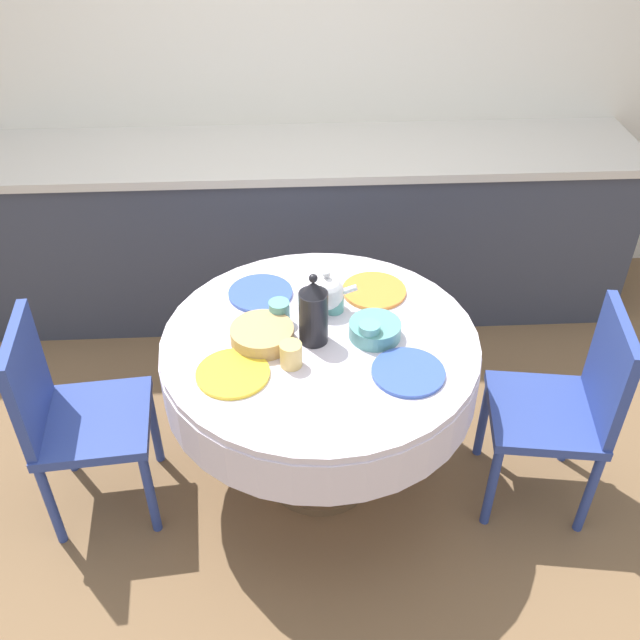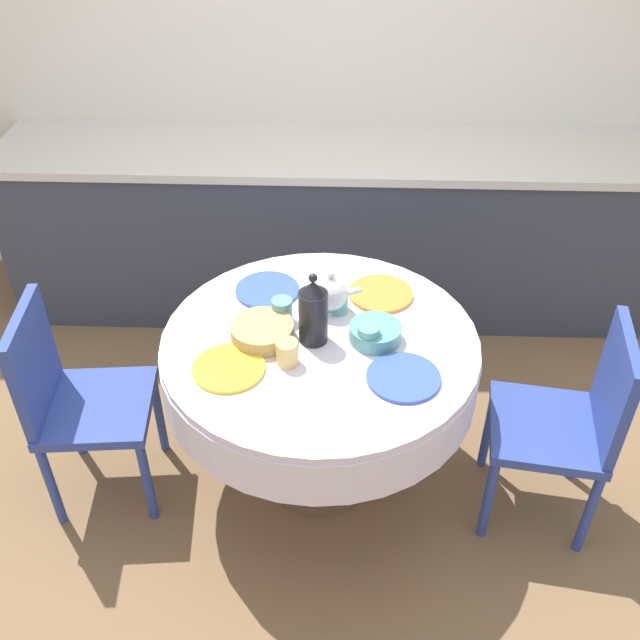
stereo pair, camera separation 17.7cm
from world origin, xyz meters
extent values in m
plane|color=brown|center=(0.00, 0.00, 0.00)|extent=(12.00, 12.00, 0.00)
cube|color=silver|center=(0.00, 1.58, 1.30)|extent=(7.00, 0.05, 2.60)
cube|color=#383D4C|center=(0.00, 1.24, 0.42)|extent=(3.20, 0.60, 0.84)
cube|color=beige|center=(0.00, 1.24, 0.86)|extent=(3.24, 0.64, 0.04)
cylinder|color=brown|center=(0.00, 0.00, 0.02)|extent=(0.44, 0.44, 0.04)
cylinder|color=brown|center=(0.00, 0.00, 0.28)|extent=(0.11, 0.11, 0.47)
cylinder|color=silver|center=(0.00, 0.00, 0.60)|extent=(1.14, 1.14, 0.18)
cylinder|color=silver|center=(0.00, 0.00, 0.71)|extent=(1.13, 1.13, 0.03)
cube|color=#2D428E|center=(0.82, -0.12, 0.43)|extent=(0.45, 0.45, 0.04)
cube|color=#2D428E|center=(1.00, -0.15, 0.66)|extent=(0.09, 0.38, 0.42)
cylinder|color=#2D428E|center=(0.62, -0.27, 0.20)|extent=(0.04, 0.04, 0.41)
cylinder|color=#2D428E|center=(0.68, 0.08, 0.20)|extent=(0.04, 0.04, 0.41)
cylinder|color=#2D428E|center=(0.97, -0.32, 0.20)|extent=(0.04, 0.04, 0.41)
cylinder|color=#2D428E|center=(1.03, 0.03, 0.20)|extent=(0.04, 0.04, 0.41)
cube|color=#2D428E|center=(-0.83, -0.08, 0.43)|extent=(0.44, 0.44, 0.04)
cube|color=#2D428E|center=(-1.01, -0.10, 0.66)|extent=(0.07, 0.38, 0.42)
cylinder|color=#2D428E|center=(-0.67, 0.11, 0.20)|extent=(0.04, 0.04, 0.41)
cylinder|color=#2D428E|center=(-0.64, -0.24, 0.20)|extent=(0.04, 0.04, 0.41)
cylinder|color=#2D428E|center=(-1.02, 0.08, 0.20)|extent=(0.04, 0.04, 0.41)
cylinder|color=#2D428E|center=(-0.99, -0.27, 0.20)|extent=(0.04, 0.04, 0.41)
cylinder|color=yellow|center=(-0.30, -0.18, 0.73)|extent=(0.25, 0.25, 0.01)
cylinder|color=#DBB766|center=(-0.10, -0.14, 0.77)|extent=(0.08, 0.08, 0.09)
cylinder|color=#3856AD|center=(0.28, -0.21, 0.73)|extent=(0.25, 0.25, 0.01)
cylinder|color=#5BA39E|center=(0.17, -0.04, 0.77)|extent=(0.08, 0.08, 0.09)
cylinder|color=#3856AD|center=(-0.21, 0.28, 0.73)|extent=(0.25, 0.25, 0.01)
cylinder|color=#5BA39E|center=(-0.14, 0.10, 0.77)|extent=(0.08, 0.08, 0.09)
cylinder|color=orange|center=(0.22, 0.27, 0.73)|extent=(0.25, 0.25, 0.01)
cylinder|color=#5BA39E|center=(0.06, 0.16, 0.77)|extent=(0.08, 0.08, 0.09)
cylinder|color=black|center=(-0.02, -0.01, 0.82)|extent=(0.10, 0.10, 0.20)
cone|color=black|center=(-0.02, -0.01, 0.94)|extent=(0.09, 0.09, 0.05)
sphere|color=black|center=(-0.02, -0.01, 0.98)|extent=(0.03, 0.03, 0.03)
cylinder|color=white|center=(0.03, 0.17, 0.73)|extent=(0.07, 0.07, 0.01)
sphere|color=white|center=(0.03, 0.17, 0.80)|extent=(0.13, 0.13, 0.13)
cylinder|color=white|center=(0.11, 0.17, 0.81)|extent=(0.08, 0.02, 0.05)
sphere|color=white|center=(0.03, 0.17, 0.88)|extent=(0.03, 0.03, 0.03)
cylinder|color=tan|center=(-0.20, -0.01, 0.75)|extent=(0.22, 0.22, 0.06)
cylinder|color=#569993|center=(0.19, 0.00, 0.75)|extent=(0.18, 0.18, 0.06)
camera|label=1|loc=(-0.10, -1.95, 2.30)|focal=40.00mm
camera|label=2|loc=(0.07, -1.96, 2.30)|focal=40.00mm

